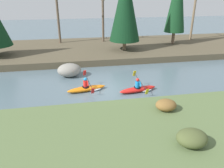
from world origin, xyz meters
The scene contains 12 objects.
ground_plane centered at (0.00, 0.00, 0.00)m, with size 90.00×90.00×0.00m, color slate.
riverbank_near centered at (0.00, -6.87, 0.45)m, with size 44.00×7.07×0.90m.
riverbank_far centered at (0.00, 10.67, 0.31)m, with size 44.00×10.79×0.62m.
conifer_tree_left centered at (3.13, 8.70, 5.22)m, with size 3.17×3.17×8.20m.
bare_tree_upstream centered at (-3.77, 13.62, 3.81)m, with size 3.72×3.68×6.77m.
bare_tree_mid_upstream centered at (1.55, 13.46, 3.71)m, with size 3.61×3.57×6.55m.
bare_tree_mid_downstream centered at (12.98, 12.62, 3.75)m, with size 3.66×3.62×6.66m.
shrub_clump_nearest centered at (1.94, -7.63, 1.23)m, with size 1.22×1.02×0.66m.
shrub_clump_second centered at (2.07, -4.87, 1.18)m, with size 1.05×0.88×0.57m.
kayaker_lead centered at (2.02, -0.62, 0.20)m, with size 2.79×2.06×1.20m.
kayaker_middle centered at (-1.48, 0.13, 0.20)m, with size 2.79×2.06×1.20m.
boulder_midstream centered at (-2.74, 3.23, 0.54)m, with size 1.91×1.50×1.08m.
Camera 1 is at (-2.33, -13.88, 6.42)m, focal length 35.00 mm.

